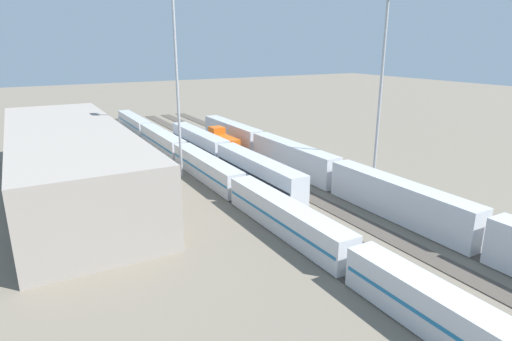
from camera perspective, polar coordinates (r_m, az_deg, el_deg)
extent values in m
plane|color=#756B5B|center=(75.61, 0.49, -0.18)|extent=(400.00, 400.00, 0.00)
cube|color=#4C443D|center=(80.84, 6.64, 0.87)|extent=(140.00, 2.80, 0.12)
cube|color=#4C443D|center=(78.10, 3.67, 0.39)|extent=(140.00, 2.80, 0.12)
cube|color=#4C443D|center=(75.59, 0.49, -0.13)|extent=(140.00, 2.80, 0.12)
cube|color=#3D3833|center=(73.33, -2.90, -0.69)|extent=(140.00, 2.80, 0.12)
cube|color=#3D3833|center=(71.36, -6.50, -1.27)|extent=(140.00, 2.80, 0.12)
cube|color=#D85914|center=(88.18, -4.45, 3.51)|extent=(10.00, 3.00, 3.60)
cube|color=#D85914|center=(90.32, -5.29, 5.42)|extent=(3.00, 2.70, 1.40)
cube|color=silver|center=(65.74, 0.23, -0.38)|extent=(23.00, 3.00, 5.00)
cube|color=black|center=(65.68, 0.23, -0.22)|extent=(22.40, 3.06, 0.36)
cube|color=silver|center=(86.90, -7.70, 3.68)|extent=(23.00, 3.00, 5.00)
cube|color=black|center=(86.89, -7.70, 3.72)|extent=(22.40, 3.06, 0.36)
cube|color=silver|center=(57.66, 18.56, -3.76)|extent=(23.00, 3.00, 5.00)
cube|color=silver|center=(75.06, 4.92, 1.72)|extent=(23.00, 3.00, 5.00)
cube|color=silver|center=(95.47, -3.28, 4.97)|extent=(23.00, 3.00, 5.00)
cube|color=silver|center=(36.04, 26.74, -18.75)|extent=(23.00, 3.00, 3.80)
cube|color=#1E6B9E|center=(36.02, 26.75, -18.71)|extent=(22.40, 3.06, 0.36)
cube|color=silver|center=(51.10, 3.92, -6.24)|extent=(23.00, 3.00, 3.80)
cube|color=#1E6B9E|center=(51.10, 3.92, -6.25)|extent=(22.40, 3.06, 0.36)
cube|color=silver|center=(71.38, -6.76, 0.38)|extent=(23.00, 3.00, 3.80)
cube|color=#1E6B9E|center=(71.38, -6.76, 0.39)|extent=(22.40, 3.06, 0.36)
cube|color=silver|center=(93.54, -12.55, 3.98)|extent=(23.00, 3.00, 3.80)
cube|color=#1E6B9E|center=(93.60, -12.54, 3.83)|extent=(22.40, 3.06, 0.36)
cube|color=silver|center=(116.52, -16.12, 6.17)|extent=(23.00, 3.00, 3.80)
cube|color=#1E6B9E|center=(116.50, -16.12, 6.22)|extent=(22.40, 3.06, 0.36)
cylinder|color=#9EA0A5|center=(68.43, 16.36, 9.54)|extent=(0.44, 0.44, 28.38)
cylinder|color=#9EA0A5|center=(71.41, -10.52, 10.63)|extent=(0.44, 0.44, 29.46)
cube|color=#9E9389|center=(70.67, -23.79, 1.33)|extent=(55.82, 16.01, 9.86)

